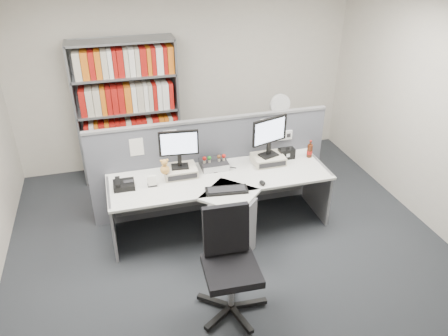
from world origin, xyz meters
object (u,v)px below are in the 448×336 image
object	(u,v)px
monitor_right	(270,134)
desktop_pc	(214,164)
speaker	(286,153)
shelving_unit	(128,113)
desk_calendar	(152,182)
monitor_left	(179,146)
keyboard	(227,190)
desk_phone	(123,185)
mouse	(262,183)
cola_bottle	(310,151)
desk	(225,205)
filing_cabinet	(277,149)
desk_fan	(280,107)
office_chair	(229,260)

from	to	relation	value
monitor_right	desktop_pc	distance (m)	0.76
speaker	shelving_unit	size ratio (longest dim) A/B	0.10
desk_calendar	shelving_unit	world-z (taller)	shelving_unit
monitor_left	desk_calendar	xyz separation A→B (m)	(-0.35, -0.16, -0.32)
keyboard	desk_phone	size ratio (longest dim) A/B	2.03
monitor_left	desk_calendar	bearing A→B (deg)	-155.41
mouse	monitor_right	bearing A→B (deg)	62.38
monitor_right	cola_bottle	xyz separation A→B (m)	(0.56, 0.01, -0.31)
desktop_pc	keyboard	xyz separation A→B (m)	(-0.00, -0.57, -0.03)
desktop_pc	cola_bottle	world-z (taller)	cola_bottle
shelving_unit	desk	bearing A→B (deg)	-64.04
monitor_right	speaker	bearing A→B (deg)	11.33
shelving_unit	desktop_pc	bearing A→B (deg)	-57.64
monitor_left	shelving_unit	bearing A→B (deg)	107.35
desktop_pc	cola_bottle	xyz separation A→B (m)	(1.23, -0.06, 0.04)
monitor_right	desktop_pc	bearing A→B (deg)	174.09
desk	filing_cabinet	size ratio (longest dim) A/B	3.71
cola_bottle	mouse	bearing A→B (deg)	-149.44
desk_phone	speaker	distance (m)	2.04
cola_bottle	monitor_left	bearing A→B (deg)	-179.77
desktop_pc	keyboard	world-z (taller)	desktop_pc
mouse	desk_fan	size ratio (longest dim) A/B	0.21
keyboard	desk_fan	distance (m)	1.97
desktop_pc	shelving_unit	size ratio (longest dim) A/B	0.16
monitor_right	desk_calendar	distance (m)	1.50
office_chair	desk_calendar	bearing A→B (deg)	113.03
desktop_pc	mouse	world-z (taller)	desktop_pc
mouse	office_chair	size ratio (longest dim) A/B	0.10
cola_bottle	filing_cabinet	distance (m)	1.11
speaker	filing_cabinet	bearing A→B (deg)	73.81
monitor_right	keyboard	size ratio (longest dim) A/B	1.03
mouse	cola_bottle	world-z (taller)	cola_bottle
monitor_right	keyboard	bearing A→B (deg)	-143.46
keyboard	desk_phone	distance (m)	1.16
monitor_left	office_chair	world-z (taller)	monitor_left
desk	monitor_right	distance (m)	1.01
desk	desk_fan	size ratio (longest dim) A/B	5.10
desk_calendar	desktop_pc	bearing A→B (deg)	16.51
mouse	shelving_unit	size ratio (longest dim) A/B	0.05
cola_bottle	shelving_unit	size ratio (longest dim) A/B	0.12
keyboard	monitor_right	bearing A→B (deg)	36.54
shelving_unit	office_chair	distance (m)	2.99
keyboard	desk_calendar	distance (m)	0.85
desk_phone	speaker	size ratio (longest dim) A/B	1.19
monitor_right	keyboard	world-z (taller)	monitor_right
monitor_right	desk_fan	xyz separation A→B (m)	(0.54, 1.02, -0.10)
monitor_left	office_chair	bearing A→B (deg)	-82.51
monitor_left	speaker	size ratio (longest dim) A/B	2.32
filing_cabinet	keyboard	bearing A→B (deg)	-128.77
monitor_left	desktop_pc	bearing A→B (deg)	9.31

